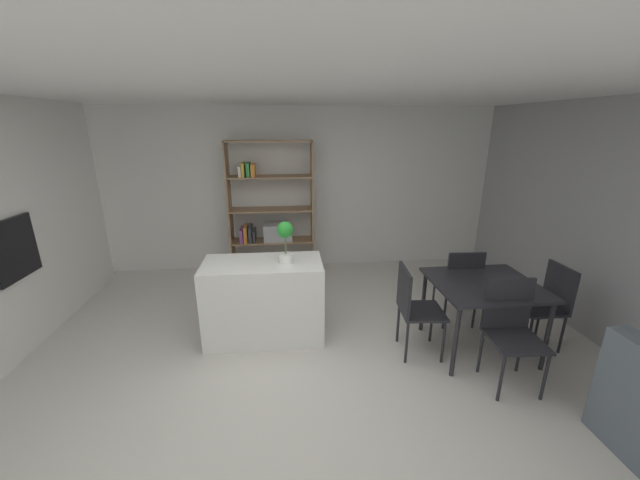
{
  "coord_description": "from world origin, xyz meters",
  "views": [
    {
      "loc": [
        0.01,
        -2.79,
        2.29
      ],
      "look_at": [
        0.36,
        0.79,
        1.13
      ],
      "focal_mm": 20.33,
      "sensor_mm": 36.0,
      "label": 1
    }
  ],
  "objects_px": {
    "built_in_oven": "(14,249)",
    "dining_table": "(484,290)",
    "kitchen_island": "(264,300)",
    "dining_chair_near": "(511,324)",
    "dining_chair_island_side": "(413,303)",
    "potted_plant_on_island": "(285,238)",
    "dining_chair_far": "(460,281)",
    "open_bookshelf": "(269,216)",
    "dining_chair_window_side": "(548,300)"
  },
  "relations": [
    {
      "from": "dining_chair_window_side",
      "to": "dining_chair_far",
      "type": "height_order",
      "value": "dining_chair_far"
    },
    {
      "from": "dining_chair_far",
      "to": "potted_plant_on_island",
      "type": "bearing_deg",
      "value": 3.93
    },
    {
      "from": "kitchen_island",
      "to": "dining_chair_window_side",
      "type": "height_order",
      "value": "dining_chair_window_side"
    },
    {
      "from": "kitchen_island",
      "to": "dining_chair_near",
      "type": "height_order",
      "value": "dining_chair_near"
    },
    {
      "from": "built_in_oven",
      "to": "dining_chair_window_side",
      "type": "bearing_deg",
      "value": -5.15
    },
    {
      "from": "kitchen_island",
      "to": "dining_chair_near",
      "type": "relative_size",
      "value": 1.31
    },
    {
      "from": "open_bookshelf",
      "to": "dining_chair_window_side",
      "type": "relative_size",
      "value": 2.28
    },
    {
      "from": "kitchen_island",
      "to": "dining_chair_island_side",
      "type": "bearing_deg",
      "value": -16.67
    },
    {
      "from": "kitchen_island",
      "to": "dining_table",
      "type": "relative_size",
      "value": 1.24
    },
    {
      "from": "dining_chair_island_side",
      "to": "dining_table",
      "type": "bearing_deg",
      "value": -86.16
    },
    {
      "from": "open_bookshelf",
      "to": "dining_table",
      "type": "height_order",
      "value": "open_bookshelf"
    },
    {
      "from": "dining_table",
      "to": "dining_chair_far",
      "type": "distance_m",
      "value": 0.5
    },
    {
      "from": "dining_chair_near",
      "to": "built_in_oven",
      "type": "bearing_deg",
      "value": 171.78
    },
    {
      "from": "potted_plant_on_island",
      "to": "open_bookshelf",
      "type": "height_order",
      "value": "open_bookshelf"
    },
    {
      "from": "dining_chair_window_side",
      "to": "dining_table",
      "type": "bearing_deg",
      "value": -90.65
    },
    {
      "from": "kitchen_island",
      "to": "dining_chair_window_side",
      "type": "relative_size",
      "value": 1.4
    },
    {
      "from": "dining_chair_near",
      "to": "dining_chair_island_side",
      "type": "distance_m",
      "value": 0.88
    },
    {
      "from": "open_bookshelf",
      "to": "dining_chair_far",
      "type": "bearing_deg",
      "value": -39.61
    },
    {
      "from": "potted_plant_on_island",
      "to": "dining_chair_near",
      "type": "bearing_deg",
      "value": -24.84
    },
    {
      "from": "dining_chair_island_side",
      "to": "kitchen_island",
      "type": "bearing_deg",
      "value": 77.76
    },
    {
      "from": "kitchen_island",
      "to": "dining_chair_window_side",
      "type": "distance_m",
      "value": 3.02
    },
    {
      "from": "built_in_oven",
      "to": "dining_chair_island_side",
      "type": "bearing_deg",
      "value": -6.96
    },
    {
      "from": "potted_plant_on_island",
      "to": "dining_chair_island_side",
      "type": "relative_size",
      "value": 0.47
    },
    {
      "from": "potted_plant_on_island",
      "to": "dining_chair_island_side",
      "type": "height_order",
      "value": "potted_plant_on_island"
    },
    {
      "from": "built_in_oven",
      "to": "dining_chair_near",
      "type": "xyz_separation_m",
      "value": [
        4.67,
        -0.97,
        -0.54
      ]
    },
    {
      "from": "built_in_oven",
      "to": "open_bookshelf",
      "type": "bearing_deg",
      "value": 37.49
    },
    {
      "from": "kitchen_island",
      "to": "open_bookshelf",
      "type": "height_order",
      "value": "open_bookshelf"
    },
    {
      "from": "dining_chair_far",
      "to": "dining_chair_island_side",
      "type": "relative_size",
      "value": 1.01
    },
    {
      "from": "potted_plant_on_island",
      "to": "dining_chair_near",
      "type": "relative_size",
      "value": 0.46
    },
    {
      "from": "dining_chair_window_side",
      "to": "built_in_oven",
      "type": "bearing_deg",
      "value": -95.9
    },
    {
      "from": "built_in_oven",
      "to": "dining_table",
      "type": "relative_size",
      "value": 0.6
    },
    {
      "from": "dining_table",
      "to": "dining_chair_near",
      "type": "distance_m",
      "value": 0.49
    },
    {
      "from": "dining_chair_window_side",
      "to": "dining_chair_near",
      "type": "distance_m",
      "value": 0.87
    },
    {
      "from": "kitchen_island",
      "to": "dining_table",
      "type": "xyz_separation_m",
      "value": [
        2.25,
        -0.46,
        0.24
      ]
    },
    {
      "from": "open_bookshelf",
      "to": "dining_table",
      "type": "bearing_deg",
      "value": -46.18
    },
    {
      "from": "potted_plant_on_island",
      "to": "dining_table",
      "type": "bearing_deg",
      "value": -12.62
    },
    {
      "from": "open_bookshelf",
      "to": "dining_chair_far",
      "type": "height_order",
      "value": "open_bookshelf"
    },
    {
      "from": "dining_table",
      "to": "dining_chair_island_side",
      "type": "height_order",
      "value": "dining_chair_island_side"
    },
    {
      "from": "potted_plant_on_island",
      "to": "dining_chair_far",
      "type": "height_order",
      "value": "potted_plant_on_island"
    },
    {
      "from": "kitchen_island",
      "to": "potted_plant_on_island",
      "type": "height_order",
      "value": "potted_plant_on_island"
    },
    {
      "from": "dining_chair_island_side",
      "to": "potted_plant_on_island",
      "type": "bearing_deg",
      "value": 75.27
    },
    {
      "from": "dining_table",
      "to": "dining_chair_near",
      "type": "bearing_deg",
      "value": -89.24
    },
    {
      "from": "built_in_oven",
      "to": "kitchen_island",
      "type": "xyz_separation_m",
      "value": [
        2.42,
        -0.03,
        -0.67
      ]
    },
    {
      "from": "dining_chair_near",
      "to": "dining_chair_far",
      "type": "height_order",
      "value": "dining_chair_near"
    },
    {
      "from": "open_bookshelf",
      "to": "dining_chair_near",
      "type": "height_order",
      "value": "open_bookshelf"
    },
    {
      "from": "built_in_oven",
      "to": "dining_table",
      "type": "distance_m",
      "value": 4.71
    },
    {
      "from": "dining_chair_near",
      "to": "potted_plant_on_island",
      "type": "bearing_deg",
      "value": 158.65
    },
    {
      "from": "open_bookshelf",
      "to": "kitchen_island",
      "type": "bearing_deg",
      "value": -90.03
    },
    {
      "from": "built_in_oven",
      "to": "dining_chair_near",
      "type": "distance_m",
      "value": 4.8
    },
    {
      "from": "built_in_oven",
      "to": "dining_table",
      "type": "xyz_separation_m",
      "value": [
        4.67,
        -0.49,
        -0.43
      ]
    }
  ]
}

